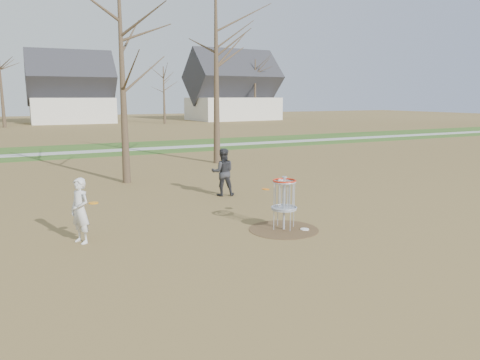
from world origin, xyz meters
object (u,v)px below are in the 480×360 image
player_throwing (223,172)px  disc_golf_basket (284,195)px  player_standing (80,211)px  disc_grounded (305,229)px

player_throwing → disc_golf_basket: bearing=104.6°
player_standing → disc_grounded: 5.52m
player_standing → player_throwing: player_throwing is taller
player_standing → disc_golf_basket: (4.80, -1.22, 0.14)m
player_throwing → disc_grounded: 4.88m
disc_grounded → player_throwing: bearing=91.0°
disc_golf_basket → player_standing: bearing=165.7°
player_standing → disc_golf_basket: bearing=49.0°
player_standing → player_throwing: (5.18, 3.31, 0.05)m
player_throwing → disc_golf_basket: (-0.38, -4.53, 0.09)m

